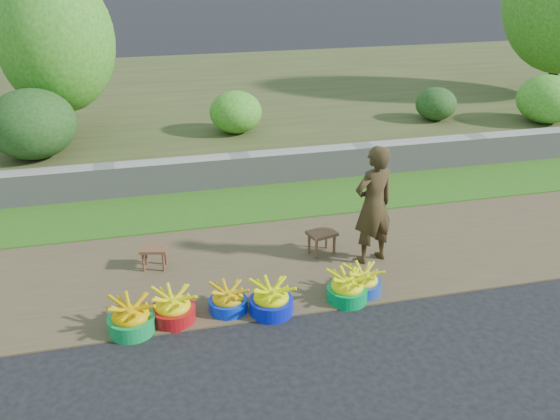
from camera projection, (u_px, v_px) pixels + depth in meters
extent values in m
plane|color=black|center=(306.00, 315.00, 7.13)|extent=(120.00, 120.00, 0.00)
cube|color=brown|center=(280.00, 263.00, 8.24)|extent=(80.00, 2.50, 0.02)
cube|color=#306417|center=(250.00, 203.00, 10.00)|extent=(80.00, 1.50, 0.04)
cube|color=gray|center=(240.00, 170.00, 10.65)|extent=(80.00, 0.35, 0.55)
cube|color=#434821|center=(203.00, 102.00, 15.00)|extent=(80.00, 10.00, 0.50)
cylinder|color=#331B16|center=(555.00, 65.00, 14.30)|extent=(0.21, 0.21, 1.43)
cylinder|color=#331B16|center=(65.00, 105.00, 11.63)|extent=(0.18, 0.18, 1.10)
ellipsoid|color=#459324|center=(56.00, 41.00, 11.15)|extent=(2.07, 2.07, 2.59)
ellipsoid|color=#234919|center=(436.00, 104.00, 12.57)|extent=(0.82, 0.82, 0.66)
ellipsoid|color=#234919|center=(32.00, 124.00, 10.36)|extent=(1.46, 1.46, 1.17)
ellipsoid|color=#459324|center=(236.00, 112.00, 11.75)|extent=(0.99, 0.99, 0.79)
ellipsoid|color=#459324|center=(547.00, 99.00, 12.34)|extent=(1.18, 1.18, 0.95)
cylinder|color=#0F8B40|center=(132.00, 324.00, 6.81)|extent=(0.52, 0.52, 0.19)
ellipsoid|color=#D79D00|center=(130.00, 313.00, 6.75)|extent=(0.45, 0.45, 0.29)
cylinder|color=#A51012|center=(173.00, 314.00, 6.99)|extent=(0.50, 0.50, 0.18)
ellipsoid|color=yellow|center=(172.00, 303.00, 6.93)|extent=(0.44, 0.44, 0.29)
cylinder|color=#082ED1|center=(228.00, 305.00, 7.17)|extent=(0.45, 0.45, 0.16)
ellipsoid|color=#CFA00A|center=(228.00, 296.00, 7.12)|extent=(0.39, 0.39, 0.26)
cylinder|color=#0A18BA|center=(271.00, 306.00, 7.14)|extent=(0.51, 0.51, 0.18)
ellipsoid|color=#E3EE00|center=(271.00, 295.00, 7.08)|extent=(0.45, 0.45, 0.29)
cylinder|color=#008C40|center=(347.00, 294.00, 7.38)|extent=(0.49, 0.49, 0.18)
ellipsoid|color=#EFEE06|center=(347.00, 284.00, 7.33)|extent=(0.43, 0.43, 0.28)
cylinder|color=#193DA3|center=(362.00, 287.00, 7.53)|extent=(0.46, 0.46, 0.17)
ellipsoid|color=yellow|center=(363.00, 278.00, 7.48)|extent=(0.41, 0.41, 0.27)
cube|color=brown|center=(154.00, 249.00, 7.98)|extent=(0.38, 0.32, 0.04)
cylinder|color=brown|center=(143.00, 262.00, 7.96)|extent=(0.04, 0.04, 0.26)
cylinder|color=brown|center=(163.00, 262.00, 7.96)|extent=(0.04, 0.04, 0.26)
cylinder|color=brown|center=(146.00, 256.00, 8.12)|extent=(0.04, 0.04, 0.26)
cylinder|color=brown|center=(166.00, 256.00, 8.12)|extent=(0.04, 0.04, 0.26)
cube|color=brown|center=(322.00, 233.00, 8.33)|extent=(0.42, 0.36, 0.04)
cylinder|color=brown|center=(316.00, 249.00, 8.26)|extent=(0.04, 0.04, 0.28)
cylinder|color=brown|center=(334.00, 245.00, 8.38)|extent=(0.04, 0.04, 0.28)
cylinder|color=brown|center=(309.00, 243.00, 8.42)|extent=(0.04, 0.04, 0.28)
cylinder|color=brown|center=(327.00, 239.00, 8.54)|extent=(0.04, 0.04, 0.28)
imported|color=black|center=(373.00, 205.00, 7.96)|extent=(0.66, 0.52, 1.59)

